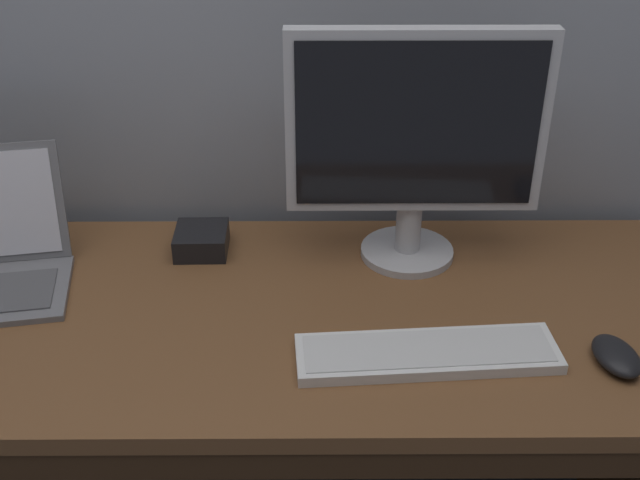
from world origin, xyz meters
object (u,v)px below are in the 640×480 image
at_px(external_monitor, 415,138).
at_px(wired_keyboard, 427,353).
at_px(computer_mouse, 616,356).
at_px(external_drive_box, 202,240).

bearing_deg(external_monitor, wired_keyboard, -89.94).
height_order(wired_keyboard, computer_mouse, computer_mouse).
xyz_separation_m(external_monitor, external_drive_box, (-0.40, 0.03, -0.23)).
xyz_separation_m(external_monitor, computer_mouse, (0.30, -0.32, -0.24)).
relative_size(wired_keyboard, computer_mouse, 3.98).
bearing_deg(wired_keyboard, external_monitor, 90.06).
xyz_separation_m(wired_keyboard, computer_mouse, (0.30, -0.02, 0.01)).
bearing_deg(computer_mouse, wired_keyboard, 169.06).
distance_m(external_monitor, external_drive_box, 0.47).
distance_m(computer_mouse, external_drive_box, 0.79).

